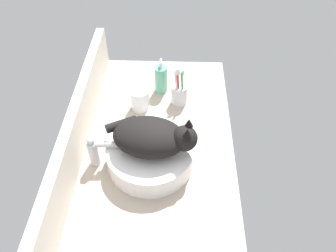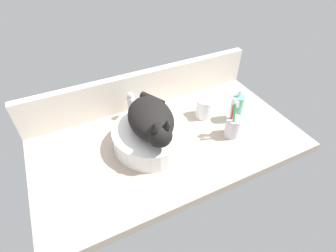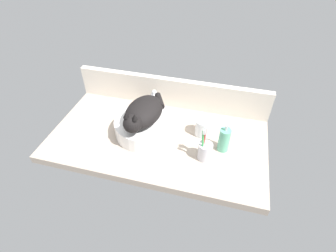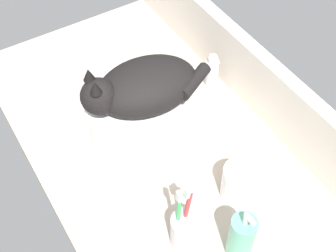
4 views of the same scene
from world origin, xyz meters
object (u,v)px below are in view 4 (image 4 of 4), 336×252
at_px(faucet, 208,74).
at_px(water_glass, 238,184).
at_px(sink_basin, 148,113).
at_px(soap_dispenser, 241,237).
at_px(toothbrush_cup, 186,229).
at_px(cat, 142,87).

xyz_separation_m(faucet, water_glass, (0.30, -0.12, -0.03)).
height_order(sink_basin, soap_dispenser, soap_dispenser).
xyz_separation_m(soap_dispenser, water_glass, (-0.12, 0.08, -0.02)).
distance_m(faucet, soap_dispenser, 0.46).
xyz_separation_m(faucet, toothbrush_cup, (0.34, -0.29, -0.02)).
bearing_deg(cat, toothbrush_cup, -14.63).
distance_m(soap_dispenser, toothbrush_cup, 0.11).
xyz_separation_m(cat, water_glass, (0.29, 0.08, -0.10)).
height_order(cat, water_glass, cat).
bearing_deg(cat, water_glass, 15.12).
bearing_deg(sink_basin, soap_dispenser, -2.57).
bearing_deg(faucet, water_glass, -22.53).
height_order(soap_dispenser, toothbrush_cup, toothbrush_cup).
bearing_deg(toothbrush_cup, cat, 165.37).
distance_m(soap_dispenser, water_glass, 0.14).
xyz_separation_m(sink_basin, soap_dispenser, (0.41, -0.02, 0.02)).
relative_size(sink_basin, toothbrush_cup, 1.67).
relative_size(sink_basin, soap_dispenser, 1.98).
bearing_deg(water_glass, cat, -164.88).
distance_m(sink_basin, cat, 0.10).
bearing_deg(water_glass, sink_basin, -167.37).
bearing_deg(soap_dispenser, sink_basin, 177.43).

